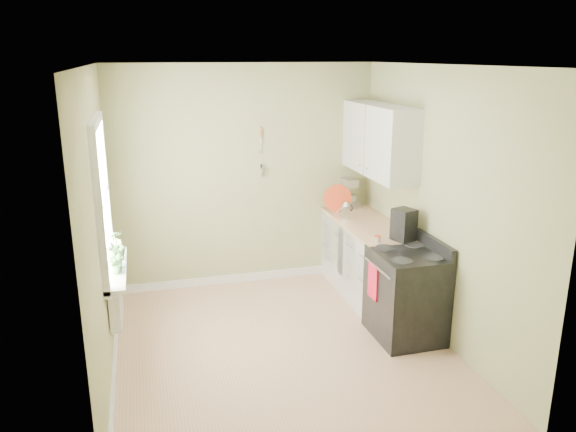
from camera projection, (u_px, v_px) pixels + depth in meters
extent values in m
cube|color=tan|center=(283.00, 350.00, 5.53)|extent=(3.20, 3.60, 0.02)
cube|color=white|center=(282.00, 64.00, 4.77)|extent=(3.20, 3.60, 0.02)
cube|color=tan|center=(245.00, 177.00, 6.83)|extent=(3.20, 0.02, 2.70)
cube|color=tan|center=(98.00, 231.00, 4.75)|extent=(0.02, 3.60, 2.70)
cube|color=tan|center=(439.00, 205.00, 5.55)|extent=(0.02, 3.60, 2.70)
cube|color=white|center=(367.00, 260.00, 6.66)|extent=(0.60, 1.60, 0.87)
cube|color=#DBAF86|center=(368.00, 224.00, 6.53)|extent=(0.64, 1.60, 0.04)
cube|color=white|center=(379.00, 140.00, 6.39)|extent=(0.35, 1.40, 0.80)
cube|color=white|center=(100.00, 199.00, 4.97)|extent=(0.02, 1.00, 1.30)
cube|color=white|center=(95.00, 122.00, 4.79)|extent=(0.06, 1.14, 0.07)
cube|color=white|center=(109.00, 271.00, 5.17)|extent=(0.06, 1.14, 0.07)
cube|color=white|center=(103.00, 199.00, 4.98)|extent=(0.04, 1.00, 0.04)
cube|color=white|center=(116.00, 269.00, 5.18)|extent=(0.18, 1.14, 0.04)
cube|color=white|center=(116.00, 304.00, 5.22)|extent=(0.12, 0.50, 0.35)
cylinder|color=#DBAF86|center=(261.00, 133.00, 6.70)|extent=(0.02, 0.02, 0.10)
cylinder|color=silver|center=(261.00, 143.00, 6.74)|extent=(0.01, 0.01, 0.16)
cylinder|color=silver|center=(261.00, 171.00, 6.83)|extent=(0.01, 0.14, 0.14)
cube|color=black|center=(406.00, 296.00, 5.66)|extent=(0.63, 0.74, 0.87)
cube|color=black|center=(409.00, 254.00, 5.54)|extent=(0.63, 0.74, 0.03)
cube|color=black|center=(435.00, 245.00, 5.59)|extent=(0.06, 0.74, 0.14)
cylinder|color=#B2B2B7|center=(378.00, 268.00, 5.49)|extent=(0.03, 0.60, 0.02)
cube|color=#B4142D|center=(373.00, 281.00, 5.63)|extent=(0.02, 0.21, 0.37)
cube|color=#B2B2B7|center=(348.00, 203.00, 7.18)|extent=(0.25, 0.33, 0.08)
cube|color=#B2B2B7|center=(344.00, 190.00, 7.27)|extent=(0.13, 0.10, 0.23)
cube|color=#B2B2B7|center=(348.00, 182.00, 7.13)|extent=(0.18, 0.33, 0.10)
sphere|color=#B2B2B7|center=(345.00, 178.00, 7.22)|extent=(0.12, 0.12, 0.12)
cylinder|color=silver|center=(350.00, 200.00, 7.11)|extent=(0.18, 0.18, 0.14)
cylinder|color=silver|center=(346.00, 212.00, 6.65)|extent=(0.12, 0.12, 0.16)
cone|color=silver|center=(346.00, 204.00, 6.62)|extent=(0.12, 0.12, 0.04)
cylinder|color=silver|center=(339.00, 210.00, 6.62)|extent=(0.11, 0.04, 0.08)
cube|color=black|center=(404.00, 225.00, 5.85)|extent=(0.25, 0.26, 0.34)
cylinder|color=black|center=(401.00, 234.00, 5.87)|extent=(0.11, 0.11, 0.12)
cylinder|color=#C73F1F|center=(338.00, 198.00, 6.90)|extent=(0.35, 0.10, 0.35)
cylinder|color=#B3A691|center=(378.00, 239.00, 5.81)|extent=(0.06, 0.06, 0.06)
cylinder|color=#C73F1F|center=(378.00, 236.00, 5.81)|extent=(0.07, 0.07, 0.01)
imported|color=#406D35|center=(115.00, 258.00, 4.97)|extent=(0.18, 0.19, 0.30)
imported|color=#406D35|center=(115.00, 256.00, 5.05)|extent=(0.15, 0.18, 0.29)
imported|color=#406D35|center=(116.00, 245.00, 5.33)|extent=(0.23, 0.23, 0.29)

